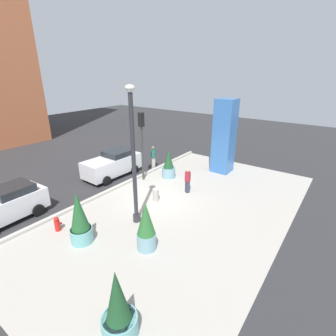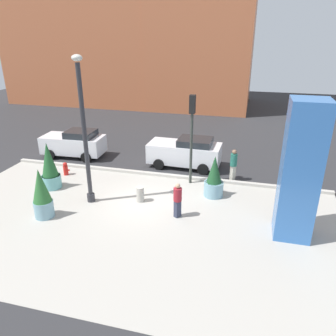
% 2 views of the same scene
% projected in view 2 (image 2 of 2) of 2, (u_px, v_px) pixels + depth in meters
% --- Properties ---
extents(ground_plane, '(60.00, 60.00, 0.00)m').
position_uv_depth(ground_plane, '(164.00, 170.00, 19.09)').
color(ground_plane, '#2D2D30').
extents(plaza_pavement, '(18.00, 10.00, 0.02)m').
position_uv_depth(plaza_pavement, '(127.00, 224.00, 13.73)').
color(plaza_pavement, '#ADA89E').
rests_on(plaza_pavement, ground_plane).
extents(curb_strip, '(18.00, 0.24, 0.16)m').
position_uv_depth(curb_strip, '(160.00, 175.00, 18.28)').
color(curb_strip, '#B7B2A8').
rests_on(curb_strip, ground_plane).
extents(lamp_post, '(0.44, 0.44, 6.65)m').
position_uv_depth(lamp_post, '(85.00, 136.00, 14.33)').
color(lamp_post, '#2D2D33').
rests_on(lamp_post, ground_plane).
extents(art_pillar_blue, '(1.35, 1.35, 5.38)m').
position_uv_depth(art_pillar_blue, '(300.00, 172.00, 12.00)').
color(art_pillar_blue, '#3870BC').
rests_on(art_pillar_blue, ground_plane).
extents(potted_plant_near_right, '(0.98, 0.98, 2.45)m').
position_uv_depth(potted_plant_near_right, '(50.00, 168.00, 16.52)').
color(potted_plant_near_right, '#6BB2B2').
rests_on(potted_plant_near_right, ground_plane).
extents(potted_plant_near_left, '(0.95, 0.95, 2.08)m').
position_uv_depth(potted_plant_near_left, '(214.00, 179.00, 15.75)').
color(potted_plant_near_left, '#7AA8B7').
rests_on(potted_plant_near_left, ground_plane).
extents(potted_plant_curbside, '(0.83, 0.83, 2.25)m').
position_uv_depth(potted_plant_curbside, '(42.00, 194.00, 13.86)').
color(potted_plant_curbside, '#7AA8B7').
rests_on(potted_plant_curbside, ground_plane).
extents(fire_hydrant, '(0.36, 0.26, 0.75)m').
position_uv_depth(fire_hydrant, '(66.00, 169.00, 18.32)').
color(fire_hydrant, red).
rests_on(fire_hydrant, ground_plane).
extents(concrete_bollard, '(0.36, 0.36, 0.75)m').
position_uv_depth(concrete_bollard, '(140.00, 194.00, 15.42)').
color(concrete_bollard, '#B2ADA3').
rests_on(concrete_bollard, ground_plane).
extents(traffic_light_corner, '(0.28, 0.42, 4.68)m').
position_uv_depth(traffic_light_corner, '(192.00, 125.00, 16.28)').
color(traffic_light_corner, '#333833').
rests_on(traffic_light_corner, ground_plane).
extents(car_curb_west, '(4.28, 2.10, 1.79)m').
position_uv_depth(car_curb_west, '(185.00, 152.00, 19.30)').
color(car_curb_west, silver).
rests_on(car_curb_west, ground_plane).
extents(car_passing_lane, '(4.00, 2.07, 1.75)m').
position_uv_depth(car_passing_lane, '(74.00, 143.00, 20.93)').
color(car_passing_lane, silver).
rests_on(car_passing_lane, ground_plane).
extents(pedestrian_by_curb, '(0.50, 0.50, 1.59)m').
position_uv_depth(pedestrian_by_curb, '(178.00, 199.00, 13.93)').
color(pedestrian_by_curb, '#33384C').
rests_on(pedestrian_by_curb, ground_plane).
extents(pedestrian_crossing, '(0.51, 0.51, 1.78)m').
position_uv_depth(pedestrian_crossing, '(233.00, 164.00, 17.35)').
color(pedestrian_crossing, '#B2AD9E').
rests_on(pedestrian_crossing, ground_plane).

